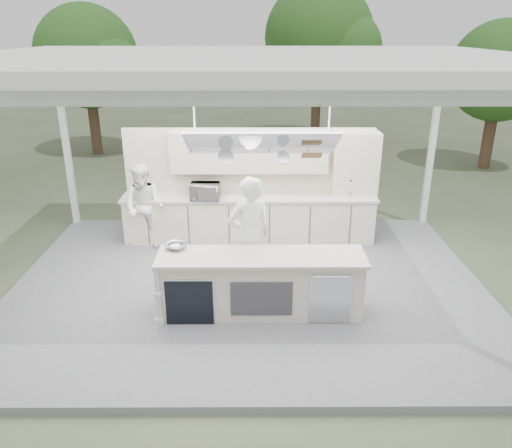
{
  "coord_description": "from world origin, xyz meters",
  "views": [
    {
      "loc": [
        0.09,
        -7.58,
        4.22
      ],
      "look_at": [
        0.13,
        0.4,
        1.05
      ],
      "focal_mm": 35.0,
      "sensor_mm": 36.0,
      "label": 1
    }
  ],
  "objects_px": {
    "back_counter": "(249,218)",
    "head_chef": "(249,236)",
    "demo_island": "(260,284)",
    "sous_chef": "(144,207)"
  },
  "relations": [
    {
      "from": "demo_island",
      "to": "sous_chef",
      "type": "bearing_deg",
      "value": 132.01
    },
    {
      "from": "demo_island",
      "to": "back_counter",
      "type": "bearing_deg",
      "value": 93.63
    },
    {
      "from": "back_counter",
      "to": "head_chef",
      "type": "bearing_deg",
      "value": -89.54
    },
    {
      "from": "demo_island",
      "to": "sous_chef",
      "type": "relative_size",
      "value": 1.84
    },
    {
      "from": "back_counter",
      "to": "head_chef",
      "type": "distance_m",
      "value": 2.24
    },
    {
      "from": "sous_chef",
      "to": "back_counter",
      "type": "bearing_deg",
      "value": 24.1
    },
    {
      "from": "back_counter",
      "to": "head_chef",
      "type": "height_order",
      "value": "head_chef"
    },
    {
      "from": "demo_island",
      "to": "head_chef",
      "type": "bearing_deg",
      "value": 104.21
    },
    {
      "from": "demo_island",
      "to": "head_chef",
      "type": "height_order",
      "value": "head_chef"
    },
    {
      "from": "head_chef",
      "to": "sous_chef",
      "type": "bearing_deg",
      "value": -63.62
    }
  ]
}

